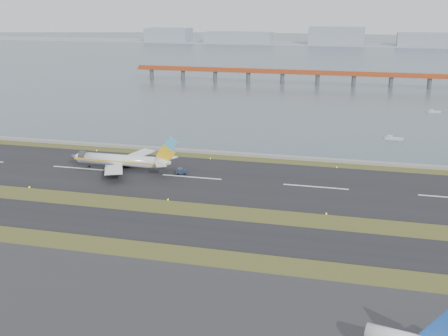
{
  "coord_description": "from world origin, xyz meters",
  "views": [
    {
      "loc": [
        53.26,
        -135.43,
        55.21
      ],
      "look_at": [
        12.91,
        22.0,
        6.46
      ],
      "focal_mm": 45.0,
      "sensor_mm": 36.0,
      "label": 1
    }
  ],
  "objects": [
    {
      "name": "ground",
      "position": [
        0.0,
        0.0,
        0.0
      ],
      "size": [
        1000.0,
        1000.0,
        0.0
      ],
      "primitive_type": "plane",
      "color": "#3D4C1B",
      "rests_on": "ground"
    },
    {
      "name": "airliner",
      "position": [
        -24.89,
        31.82,
        3.46
      ],
      "size": [
        38.52,
        32.89,
        12.8
      ],
      "color": "white",
      "rests_on": "ground"
    },
    {
      "name": "workboat_far",
      "position": [
        86.9,
        164.95,
        0.51
      ],
      "size": [
        6.9,
        3.28,
        1.61
      ],
      "rotation": [
        0.0,
        0.0,
        0.19
      ],
      "color": "#B7B7BB",
      "rests_on": "ground"
    },
    {
      "name": "seawall",
      "position": [
        0.0,
        60.0,
        0.5
      ],
      "size": [
        1000.0,
        2.5,
        1.0
      ],
      "primitive_type": "cube",
      "color": "gray",
      "rests_on": "ground"
    },
    {
      "name": "runway_strip",
      "position": [
        0.0,
        30.0,
        0.05
      ],
      "size": [
        1000.0,
        45.0,
        0.1
      ],
      "primitive_type": "cube",
      "color": "black",
      "rests_on": "ground"
    },
    {
      "name": "workboat_near",
      "position": [
        65.09,
        99.43,
        0.57
      ],
      "size": [
        7.46,
        2.38,
        1.81
      ],
      "rotation": [
        0.0,
        0.0,
        -0.0
      ],
      "color": "#B7B7BB",
      "rests_on": "ground"
    },
    {
      "name": "far_shoreline",
      "position": [
        13.62,
        620.0,
        6.07
      ],
      "size": [
        1400.0,
        80.0,
        60.5
      ],
      "color": "#8E98A8",
      "rests_on": "ground"
    },
    {
      "name": "taxiway_strip",
      "position": [
        0.0,
        -12.0,
        0.05
      ],
      "size": [
        1000.0,
        18.0,
        0.1
      ],
      "primitive_type": "cube",
      "color": "black",
      "rests_on": "ground"
    },
    {
      "name": "red_pier",
      "position": [
        20.0,
        250.0,
        7.28
      ],
      "size": [
        260.0,
        5.0,
        10.2
      ],
      "color": "#A4411C",
      "rests_on": "ground"
    },
    {
      "name": "pushback_tug",
      "position": [
        -4.3,
        32.26,
        1.04
      ],
      "size": [
        3.7,
        2.66,
        2.14
      ],
      "rotation": [
        0.0,
        0.0,
        0.24
      ],
      "color": "#16233D",
      "rests_on": "ground"
    },
    {
      "name": "apron_strip",
      "position": [
        0.0,
        -55.0,
        0.05
      ],
      "size": [
        1000.0,
        50.0,
        0.1
      ],
      "primitive_type": "cube",
      "color": "#2D2D30",
      "rests_on": "ground"
    },
    {
      "name": "bay_water",
      "position": [
        0.0,
        460.0,
        0.0
      ],
      "size": [
        1400.0,
        800.0,
        1.3
      ],
      "primitive_type": "cube",
      "color": "#435460",
      "rests_on": "ground"
    }
  ]
}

